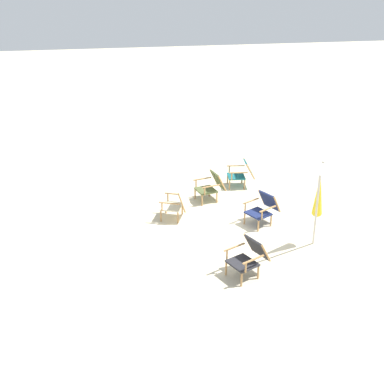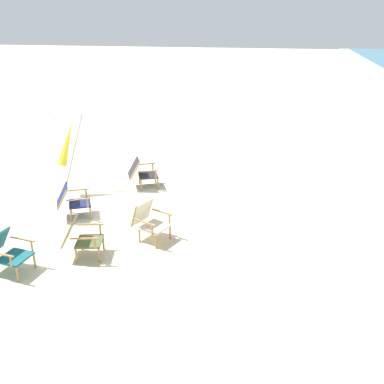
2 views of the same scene
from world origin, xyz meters
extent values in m
plane|color=beige|center=(0.00, 0.00, 0.00)|extent=(80.00, 80.00, 0.00)
cube|color=#515B33|center=(1.67, 0.55, 0.32)|extent=(0.59, 0.55, 0.04)
cube|color=#515B33|center=(1.72, 0.19, 0.55)|extent=(0.53, 0.34, 0.48)
cylinder|color=#AD7F4C|center=(1.40, 0.73, 0.16)|extent=(0.04, 0.04, 0.32)
cylinder|color=#AD7F4C|center=(1.86, 0.80, 0.16)|extent=(0.04, 0.04, 0.32)
cylinder|color=#AD7F4C|center=(1.47, 0.30, 0.16)|extent=(0.04, 0.04, 0.32)
cylinder|color=#AD7F4C|center=(1.93, 0.37, 0.16)|extent=(0.04, 0.04, 0.32)
cube|color=#AD7F4C|center=(1.39, 0.49, 0.54)|extent=(0.12, 0.53, 0.02)
cylinder|color=#AD7F4C|center=(1.36, 0.67, 0.43)|extent=(0.04, 0.04, 0.22)
cube|color=#AD7F4C|center=(1.95, 0.57, 0.54)|extent=(0.12, 0.53, 0.02)
cylinder|color=#AD7F4C|center=(1.92, 0.76, 0.43)|extent=(0.04, 0.04, 0.22)
cylinder|color=#AD7F4C|center=(1.47, 0.16, 0.55)|extent=(0.08, 0.27, 0.48)
cylinder|color=#AD7F4C|center=(1.97, 0.23, 0.55)|extent=(0.08, 0.27, 0.48)
cube|color=#19234C|center=(0.00, -0.28, 0.32)|extent=(0.67, 0.64, 0.04)
cube|color=#19234C|center=(0.15, -0.62, 0.55)|extent=(0.56, 0.45, 0.47)
cylinder|color=#AD7F4C|center=(-0.29, -0.17, 0.16)|extent=(0.04, 0.04, 0.32)
cylinder|color=#AD7F4C|center=(0.14, 0.01, 0.16)|extent=(0.04, 0.04, 0.32)
cylinder|color=#AD7F4C|center=(-0.13, -0.57, 0.16)|extent=(0.04, 0.04, 0.32)
cylinder|color=#AD7F4C|center=(0.30, -0.39, 0.16)|extent=(0.04, 0.04, 0.32)
cube|color=#AD7F4C|center=(-0.25, -0.41, 0.54)|extent=(0.24, 0.50, 0.02)
cylinder|color=#AD7F4C|center=(-0.32, -0.23, 0.43)|extent=(0.04, 0.04, 0.22)
cube|color=#AD7F4C|center=(0.27, -0.19, 0.54)|extent=(0.24, 0.50, 0.02)
cylinder|color=#AD7F4C|center=(0.20, -0.02, 0.43)|extent=(0.04, 0.04, 0.22)
cylinder|color=#AD7F4C|center=(-0.09, -0.71, 0.55)|extent=(0.15, 0.28, 0.48)
cylinder|color=#AD7F4C|center=(0.38, -0.52, 0.55)|extent=(0.15, 0.28, 0.48)
cube|color=#196066|center=(2.40, -0.58, 0.32)|extent=(0.61, 0.58, 0.04)
cylinder|color=#AD7F4C|center=(2.22, -0.32, 0.16)|extent=(0.04, 0.04, 0.32)
cylinder|color=#AD7F4C|center=(2.68, -0.42, 0.16)|extent=(0.04, 0.04, 0.32)
cylinder|color=#AD7F4C|center=(2.13, -0.75, 0.16)|extent=(0.04, 0.04, 0.32)
cube|color=#AD7F4C|center=(2.13, -0.54, 0.54)|extent=(0.14, 0.52, 0.02)
cylinder|color=#AD7F4C|center=(2.16, -0.36, 0.43)|extent=(0.04, 0.04, 0.22)
cube|color=#AD7F4C|center=(2.67, -0.66, 0.54)|extent=(0.14, 0.52, 0.02)
cylinder|color=#AD7F4C|center=(2.71, -0.48, 0.43)|extent=(0.04, 0.04, 0.22)
cylinder|color=#AD7F4C|center=(2.08, -0.89, 0.55)|extent=(0.10, 0.29, 0.47)
cube|color=#28282D|center=(-1.95, 0.86, 0.32)|extent=(0.65, 0.63, 0.04)
cube|color=#28282D|center=(-1.83, 0.51, 0.55)|extent=(0.56, 0.44, 0.47)
cylinder|color=#AD7F4C|center=(-2.25, 0.98, 0.16)|extent=(0.04, 0.04, 0.32)
cylinder|color=#AD7F4C|center=(-1.81, 1.14, 0.16)|extent=(0.04, 0.04, 0.32)
cylinder|color=#AD7F4C|center=(-2.10, 0.58, 0.16)|extent=(0.04, 0.04, 0.32)
cylinder|color=#AD7F4C|center=(-1.66, 0.74, 0.16)|extent=(0.04, 0.04, 0.32)
cube|color=#AD7F4C|center=(-2.21, 0.74, 0.54)|extent=(0.22, 0.51, 0.02)
cylinder|color=#AD7F4C|center=(-2.28, 0.92, 0.43)|extent=(0.04, 0.04, 0.22)
cube|color=#AD7F4C|center=(-1.69, 0.94, 0.54)|extent=(0.22, 0.51, 0.02)
cylinder|color=#AD7F4C|center=(-1.75, 1.12, 0.43)|extent=(0.04, 0.04, 0.22)
cylinder|color=#AD7F4C|center=(-2.07, 0.43, 0.55)|extent=(0.14, 0.29, 0.47)
cylinder|color=#AD7F4C|center=(-1.59, 0.60, 0.55)|extent=(0.14, 0.29, 0.47)
cube|color=beige|center=(0.91, 1.66, 0.32)|extent=(0.68, 0.66, 0.04)
cube|color=beige|center=(0.76, 1.37, 0.57)|extent=(0.53, 0.40, 0.50)
cylinder|color=#AD7F4C|center=(0.79, 1.96, 0.16)|extent=(0.04, 0.04, 0.32)
cylinder|color=#AD7F4C|center=(1.21, 1.75, 0.16)|extent=(0.04, 0.04, 0.32)
cylinder|color=#AD7F4C|center=(0.60, 1.57, 0.16)|extent=(0.04, 0.04, 0.32)
cylinder|color=#AD7F4C|center=(1.02, 1.36, 0.16)|extent=(0.04, 0.04, 0.32)
cube|color=#AD7F4C|center=(0.65, 1.77, 0.54)|extent=(0.27, 0.49, 0.02)
cylinder|color=#AD7F4C|center=(0.73, 1.94, 0.43)|extent=(0.04, 0.04, 0.22)
cube|color=#AD7F4C|center=(1.15, 1.52, 0.54)|extent=(0.27, 0.49, 0.02)
cylinder|color=#AD7F4C|center=(1.23, 1.68, 0.43)|extent=(0.04, 0.04, 0.22)
cylinder|color=#AD7F4C|center=(0.53, 1.49, 0.57)|extent=(0.13, 0.20, 0.51)
cylinder|color=#AD7F4C|center=(0.99, 1.26, 0.57)|extent=(0.13, 0.20, 0.51)
cylinder|color=#B7B2A8|center=(-1.45, -0.94, 0.98)|extent=(0.70, 0.49, 1.97)
cone|color=yellow|center=(-1.34, -1.02, 1.32)|extent=(0.64, 0.53, 1.16)
sphere|color=#B7B2A8|center=(-1.14, -1.16, 1.95)|extent=(0.06, 0.06, 0.06)
camera|label=1|loc=(-8.95, 3.73, 5.17)|focal=42.00mm
camera|label=2|loc=(8.85, 3.54, 4.58)|focal=42.00mm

